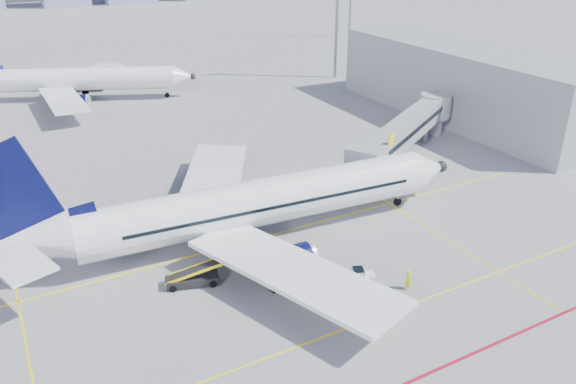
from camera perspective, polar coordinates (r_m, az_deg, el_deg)
name	(u,v)px	position (r m, az deg, el deg)	size (l,w,h in m)	color
ground	(309,282)	(43.94, 2.16, -9.15)	(420.00, 420.00, 0.00)	gray
apron_markings	(330,312)	(41.00, 4.29, -12.04)	(90.00, 35.12, 0.01)	yellow
jet_bridge	(409,128)	(67.33, 12.22, 6.38)	(23.55, 15.78, 6.30)	#919499
terminal_block	(459,83)	(84.25, 17.02, 10.50)	(10.00, 42.00, 10.00)	#919499
floodlight_mast_ne	(337,0)	(103.73, 5.05, 18.86)	(3.20, 0.61, 25.45)	gray
main_aircraft	(244,206)	(48.22, -4.46, -1.45)	(42.35, 36.87, 12.36)	silver
second_aircraft	(75,80)	(96.39, -20.82, 10.62)	(35.41, 29.92, 10.93)	silver
baggage_tug	(361,276)	(43.79, 7.45, -8.50)	(2.16, 1.78, 1.32)	silver
cargo_dolly	(289,275)	(42.93, 0.08, -8.48)	(3.49, 2.28, 1.77)	black
belt_loader	(194,278)	(43.94, -9.50, -8.58)	(5.73, 2.81, 2.31)	black
ramp_worker	(408,280)	(43.71, 12.14, -8.69)	(0.59, 0.39, 1.62)	#F0FE1A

